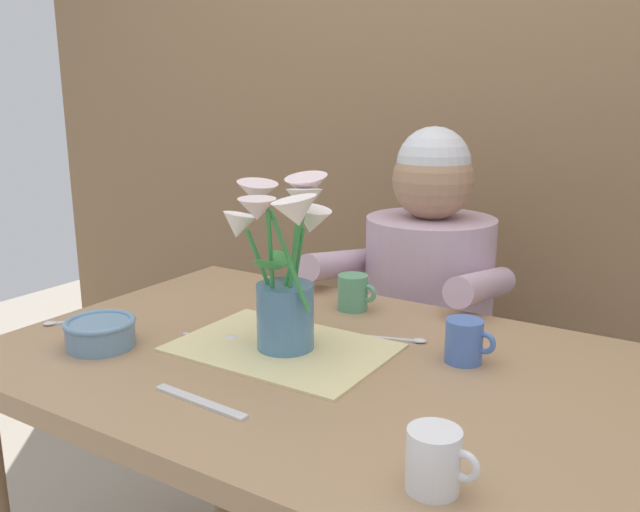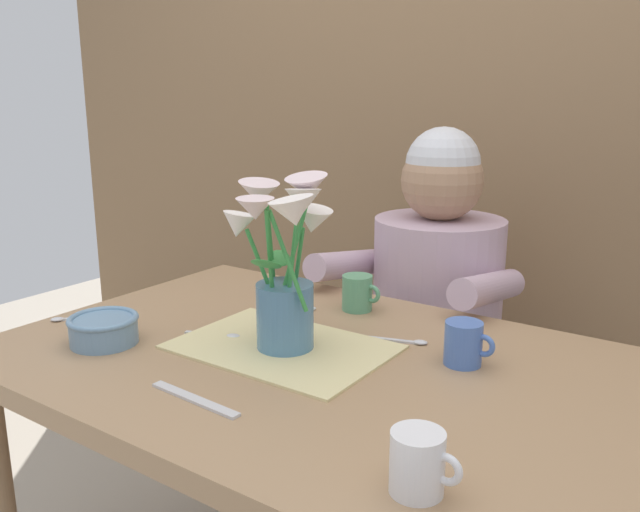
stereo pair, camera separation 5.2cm
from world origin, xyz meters
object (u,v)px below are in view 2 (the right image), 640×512
seated_person (434,342)px  ceramic_mug (358,293)px  dinner_knife (195,399)px  ceramic_bowl (104,329)px  flower_vase (284,261)px  coffee_cup (464,343)px  tea_cup (418,463)px

seated_person → ceramic_mug: 0.40m
seated_person → dinner_knife: 0.89m
ceramic_bowl → ceramic_mug: ceramic_mug is taller
flower_vase → dinner_knife: (0.01, -0.25, -0.17)m
coffee_cup → tea_cup: bearing=-74.8°
flower_vase → ceramic_mug: 0.31m
dinner_knife → flower_vase: bearing=96.1°
flower_vase → coffee_cup: bearing=22.9°
flower_vase → ceramic_bowl: bearing=-150.6°
dinner_knife → ceramic_bowl: bearing=169.9°
seated_person → coffee_cup: seated_person is taller
ceramic_mug → flower_vase: bearing=-87.9°
dinner_knife → seated_person: bearing=92.2°
ceramic_mug → tea_cup: bearing=-52.3°
ceramic_mug → coffee_cup: (0.32, -0.15, 0.00)m
ceramic_bowl → flower_vase: bearing=29.4°
tea_cup → flower_vase: bearing=147.0°
dinner_knife → tea_cup: bearing=0.5°
tea_cup → ceramic_mug: size_ratio=1.00×
seated_person → ceramic_mug: seated_person is taller
seated_person → ceramic_bowl: (-0.34, -0.79, 0.21)m
dinner_knife → coffee_cup: size_ratio=2.04×
seated_person → dinner_knife: (-0.02, -0.87, 0.18)m
flower_vase → dinner_knife: 0.30m
flower_vase → ceramic_mug: (-0.01, 0.28, -0.13)m
seated_person → ceramic_mug: size_ratio=12.20×
flower_vase → coffee_cup: size_ratio=3.61×
ceramic_bowl → ceramic_mug: (0.30, 0.46, 0.01)m
ceramic_bowl → seated_person: bearing=66.9°
dinner_knife → tea_cup: 0.40m
ceramic_bowl → tea_cup: tea_cup is taller
ceramic_bowl → coffee_cup: bearing=26.2°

